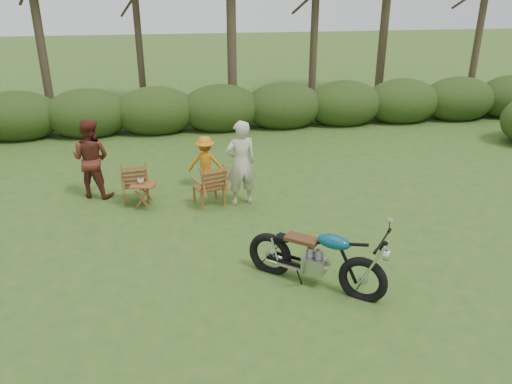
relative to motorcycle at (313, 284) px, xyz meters
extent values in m
plane|color=#2A521B|center=(-0.52, -0.02, 0.00)|extent=(80.00, 80.00, 0.00)
cylinder|color=#32271B|center=(-6.02, 11.08, 3.60)|extent=(0.28, 0.28, 7.20)
cylinder|color=#32271B|center=(-3.02, 12.18, 3.15)|extent=(0.24, 0.24, 6.30)
cylinder|color=#32271B|center=(2.98, 11.08, 3.24)|extent=(0.26, 0.26, 6.48)
cylinder|color=#32271B|center=(8.48, 9.98, 3.42)|extent=(0.24, 0.24, 6.84)
ellipsoid|color=#213B15|center=(-6.52, 8.98, 0.63)|extent=(2.52, 1.68, 1.51)
ellipsoid|color=#213B15|center=(-4.52, 8.98, 0.63)|extent=(2.52, 1.68, 1.51)
ellipsoid|color=#213B15|center=(-2.52, 8.98, 0.63)|extent=(2.52, 1.68, 1.51)
ellipsoid|color=#213B15|center=(-0.52, 8.98, 0.63)|extent=(2.52, 1.68, 1.51)
ellipsoid|color=#213B15|center=(1.48, 8.98, 0.63)|extent=(2.52, 1.68, 1.51)
ellipsoid|color=#213B15|center=(3.48, 8.98, 0.63)|extent=(2.52, 1.68, 1.51)
ellipsoid|color=#213B15|center=(5.48, 8.98, 0.63)|extent=(2.52, 1.68, 1.51)
ellipsoid|color=#213B15|center=(7.48, 8.98, 0.63)|extent=(2.52, 1.68, 1.51)
ellipsoid|color=#213B15|center=(9.48, 8.98, 0.63)|extent=(2.52, 1.68, 1.51)
imported|color=beige|center=(-2.72, 3.35, 0.57)|extent=(0.15, 0.15, 0.10)
imported|color=#BBB59A|center=(-0.69, 3.17, 0.00)|extent=(0.73, 0.56, 1.78)
imported|color=#5A2419|center=(-3.75, 4.10, 0.00)|extent=(1.00, 0.89, 1.70)
imported|color=orange|center=(-1.34, 4.16, 0.00)|extent=(0.83, 0.55, 1.20)
camera|label=1|loc=(-1.94, -6.30, 4.31)|focal=35.00mm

